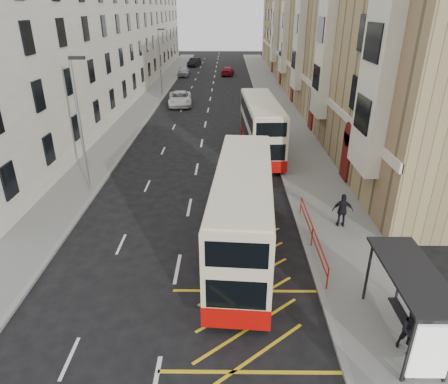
{
  "coord_description": "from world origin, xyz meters",
  "views": [
    {
      "loc": [
        2.21,
        -10.59,
        10.56
      ],
      "look_at": [
        2.04,
        7.83,
        1.99
      ],
      "focal_mm": 32.0,
      "sensor_mm": 36.0,
      "label": 1
    }
  ],
  "objects_px": {
    "street_lamp_near": "(80,120)",
    "double_decker_front": "(243,213)",
    "double_decker_rear": "(261,127)",
    "car_silver": "(184,71)",
    "pedestrian_mid": "(411,330)",
    "pedestrian_far": "(343,210)",
    "bus_shelter": "(419,297)",
    "white_van": "(180,99)",
    "pedestrian_near": "(413,359)",
    "street_lamp_far": "(160,59)",
    "car_dark": "(194,62)",
    "car_red": "(228,71)"
  },
  "relations": [
    {
      "from": "double_decker_front",
      "to": "car_dark",
      "type": "height_order",
      "value": "double_decker_front"
    },
    {
      "from": "double_decker_rear",
      "to": "car_dark",
      "type": "bearing_deg",
      "value": 97.43
    },
    {
      "from": "pedestrian_mid",
      "to": "pedestrian_far",
      "type": "height_order",
      "value": "pedestrian_far"
    },
    {
      "from": "double_decker_rear",
      "to": "car_red",
      "type": "relative_size",
      "value": 2.2
    },
    {
      "from": "double_decker_front",
      "to": "pedestrian_mid",
      "type": "height_order",
      "value": "double_decker_front"
    },
    {
      "from": "double_decker_front",
      "to": "car_dark",
      "type": "bearing_deg",
      "value": 100.56
    },
    {
      "from": "bus_shelter",
      "to": "white_van",
      "type": "height_order",
      "value": "bus_shelter"
    },
    {
      "from": "street_lamp_near",
      "to": "car_silver",
      "type": "height_order",
      "value": "street_lamp_near"
    },
    {
      "from": "double_decker_front",
      "to": "double_decker_rear",
      "type": "distance_m",
      "value": 14.48
    },
    {
      "from": "pedestrian_mid",
      "to": "white_van",
      "type": "bearing_deg",
      "value": 112.3
    },
    {
      "from": "car_silver",
      "to": "pedestrian_near",
      "type": "bearing_deg",
      "value": -80.47
    },
    {
      "from": "double_decker_rear",
      "to": "pedestrian_near",
      "type": "bearing_deg",
      "value": -84.82
    },
    {
      "from": "street_lamp_near",
      "to": "double_decker_front",
      "type": "height_order",
      "value": "street_lamp_near"
    },
    {
      "from": "street_lamp_far",
      "to": "car_red",
      "type": "bearing_deg",
      "value": 63.74
    },
    {
      "from": "double_decker_rear",
      "to": "car_dark",
      "type": "distance_m",
      "value": 51.75
    },
    {
      "from": "pedestrian_far",
      "to": "car_red",
      "type": "xyz_separation_m",
      "value": [
        -5.97,
        51.61,
        -0.37
      ]
    },
    {
      "from": "double_decker_rear",
      "to": "car_silver",
      "type": "distance_m",
      "value": 39.88
    },
    {
      "from": "double_decker_front",
      "to": "white_van",
      "type": "bearing_deg",
      "value": 105.66
    },
    {
      "from": "double_decker_rear",
      "to": "car_dark",
      "type": "xyz_separation_m",
      "value": [
        -9.16,
        50.92,
        -1.34
      ]
    },
    {
      "from": "double_decker_rear",
      "to": "white_van",
      "type": "bearing_deg",
      "value": 113.34
    },
    {
      "from": "car_red",
      "to": "double_decker_front",
      "type": "bearing_deg",
      "value": 96.35
    },
    {
      "from": "pedestrian_mid",
      "to": "white_van",
      "type": "distance_m",
      "value": 38.71
    },
    {
      "from": "bus_shelter",
      "to": "double_decker_rear",
      "type": "relative_size",
      "value": 0.4
    },
    {
      "from": "bus_shelter",
      "to": "car_red",
      "type": "bearing_deg",
      "value": 95.91
    },
    {
      "from": "double_decker_rear",
      "to": "pedestrian_mid",
      "type": "distance_m",
      "value": 20.55
    },
    {
      "from": "double_decker_rear",
      "to": "white_van",
      "type": "height_order",
      "value": "double_decker_rear"
    },
    {
      "from": "white_van",
      "to": "pedestrian_near",
      "type": "bearing_deg",
      "value": -79.21
    },
    {
      "from": "double_decker_rear",
      "to": "pedestrian_near",
      "type": "distance_m",
      "value": 21.69
    },
    {
      "from": "pedestrian_near",
      "to": "double_decker_rear",
      "type": "bearing_deg",
      "value": -95.42
    },
    {
      "from": "bus_shelter",
      "to": "pedestrian_far",
      "type": "xyz_separation_m",
      "value": [
        -0.2,
        8.05,
        -1.08
      ]
    },
    {
      "from": "bus_shelter",
      "to": "pedestrian_mid",
      "type": "height_order",
      "value": "bus_shelter"
    },
    {
      "from": "street_lamp_far",
      "to": "pedestrian_far",
      "type": "relative_size",
      "value": 4.41
    },
    {
      "from": "car_dark",
      "to": "white_van",
      "type": "bearing_deg",
      "value": -77.04
    },
    {
      "from": "street_lamp_near",
      "to": "car_red",
      "type": "distance_m",
      "value": 48.19
    },
    {
      "from": "double_decker_rear",
      "to": "street_lamp_near",
      "type": "bearing_deg",
      "value": -148.3
    },
    {
      "from": "double_decker_front",
      "to": "white_van",
      "type": "distance_m",
      "value": 31.7
    },
    {
      "from": "street_lamp_near",
      "to": "car_dark",
      "type": "distance_m",
      "value": 58.73
    },
    {
      "from": "pedestrian_mid",
      "to": "car_silver",
      "type": "xyz_separation_m",
      "value": [
        -13.48,
        58.81,
        -0.12
      ]
    },
    {
      "from": "street_lamp_far",
      "to": "car_dark",
      "type": "bearing_deg",
      "value": 86.02
    },
    {
      "from": "white_van",
      "to": "car_silver",
      "type": "bearing_deg",
      "value": 89.19
    },
    {
      "from": "double_decker_front",
      "to": "car_red",
      "type": "bearing_deg",
      "value": 94.99
    },
    {
      "from": "pedestrian_far",
      "to": "car_silver",
      "type": "bearing_deg",
      "value": -71.55
    },
    {
      "from": "white_van",
      "to": "car_red",
      "type": "bearing_deg",
      "value": 70.83
    },
    {
      "from": "car_silver",
      "to": "car_red",
      "type": "height_order",
      "value": "car_silver"
    },
    {
      "from": "pedestrian_mid",
      "to": "car_dark",
      "type": "height_order",
      "value": "pedestrian_mid"
    },
    {
      "from": "double_decker_rear",
      "to": "car_red",
      "type": "bearing_deg",
      "value": 91.02
    },
    {
      "from": "bus_shelter",
      "to": "white_van",
      "type": "xyz_separation_m",
      "value": [
        -11.73,
        36.74,
        -1.35
      ]
    },
    {
      "from": "bus_shelter",
      "to": "car_red",
      "type": "xyz_separation_m",
      "value": [
        -6.17,
        59.66,
        -1.45
      ]
    },
    {
      "from": "street_lamp_far",
      "to": "white_van",
      "type": "relative_size",
      "value": 1.41
    },
    {
      "from": "bus_shelter",
      "to": "white_van",
      "type": "relative_size",
      "value": 0.75
    }
  ]
}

